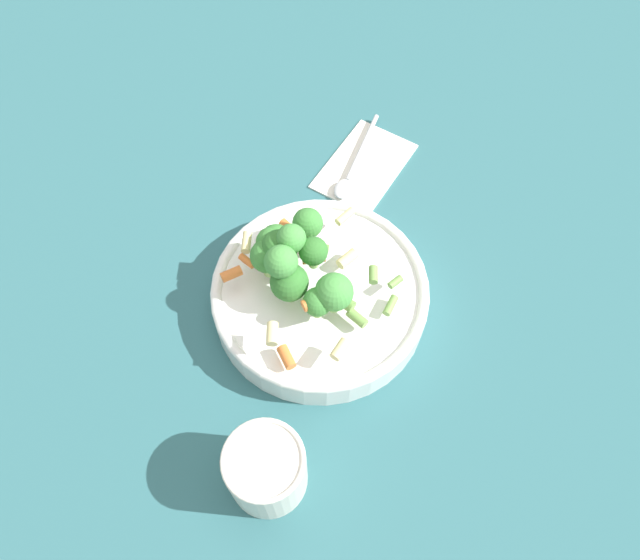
# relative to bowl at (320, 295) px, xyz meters

# --- Properties ---
(ground_plane) EXTENTS (3.00, 3.00, 0.00)m
(ground_plane) POSITION_rel_bowl_xyz_m (0.00, 0.00, -0.03)
(ground_plane) COLOR #2D6066
(bowl) EXTENTS (0.27, 0.27, 0.05)m
(bowl) POSITION_rel_bowl_xyz_m (0.00, 0.00, 0.00)
(bowl) COLOR white
(bowl) RESTS_ON ground_plane
(pasta_salad) EXTENTS (0.20, 0.21, 0.09)m
(pasta_salad) POSITION_rel_bowl_xyz_m (0.02, -0.02, 0.07)
(pasta_salad) COLOR #8CB766
(pasta_salad) RESTS_ON bowl
(cup) EXTENTS (0.09, 0.09, 0.09)m
(cup) POSITION_rel_bowl_xyz_m (0.15, 0.17, 0.02)
(cup) COLOR silver
(cup) RESTS_ON ground_plane
(napkin) EXTENTS (0.18, 0.17, 0.01)m
(napkin) POSITION_rel_bowl_xyz_m (-0.16, -0.18, -0.02)
(napkin) COLOR white
(napkin) RESTS_ON ground_plane
(spoon) EXTENTS (0.13, 0.13, 0.01)m
(spoon) POSITION_rel_bowl_xyz_m (-0.13, -0.17, -0.02)
(spoon) COLOR silver
(spoon) RESTS_ON napkin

